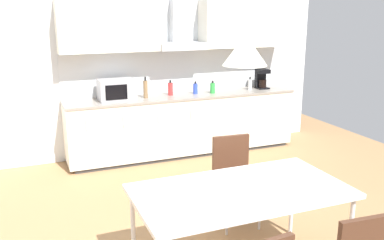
{
  "coord_description": "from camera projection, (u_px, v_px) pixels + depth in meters",
  "views": [
    {
      "loc": [
        -1.17,
        -3.16,
        2.09
      ],
      "look_at": [
        0.4,
        0.69,
        1.0
      ],
      "focal_mm": 40.0,
      "sensor_mm": 36.0,
      "label": 1
    }
  ],
  "objects": [
    {
      "name": "bottle_white",
      "position": [
        250.0,
        84.0,
        6.51
      ],
      "size": [
        0.06,
        0.06,
        0.2
      ],
      "color": "white",
      "rests_on": "kitchen_counter"
    },
    {
      "name": "bottle_green",
      "position": [
        213.0,
        88.0,
        6.26
      ],
      "size": [
        0.07,
        0.07,
        0.18
      ],
      "color": "green",
      "rests_on": "kitchen_counter"
    },
    {
      "name": "kitchen_counter",
      "position": [
        184.0,
        124.0,
        6.27
      ],
      "size": [
        3.38,
        0.61,
        0.88
      ],
      "color": "#333333",
      "rests_on": "ground_plane"
    },
    {
      "name": "pendant_lamp",
      "position": [
        245.0,
        50.0,
        3.02
      ],
      "size": [
        0.32,
        0.32,
        0.22
      ],
      "primitive_type": "cone",
      "color": "silver"
    },
    {
      "name": "dining_table",
      "position": [
        241.0,
        194.0,
        3.3
      ],
      "size": [
        1.65,
        0.88,
        0.74
      ],
      "color": "white",
      "rests_on": "ground_plane"
    },
    {
      "name": "bottle_red",
      "position": [
        170.0,
        89.0,
        6.1
      ],
      "size": [
        0.07,
        0.07,
        0.22
      ],
      "color": "red",
      "rests_on": "kitchen_counter"
    },
    {
      "name": "upper_wall_cabinets",
      "position": [
        180.0,
        26.0,
        6.02
      ],
      "size": [
        3.36,
        0.4,
        0.68
      ],
      "color": "silver"
    },
    {
      "name": "wall_back",
      "position": [
        108.0,
        56.0,
        5.96
      ],
      "size": [
        6.59,
        0.1,
        2.88
      ],
      "primitive_type": "cube",
      "color": "silver",
      "rests_on": "ground_plane"
    },
    {
      "name": "bottle_brown",
      "position": [
        146.0,
        89.0,
        5.91
      ],
      "size": [
        0.06,
        0.06,
        0.29
      ],
      "color": "brown",
      "rests_on": "kitchen_counter"
    },
    {
      "name": "chair_far_right",
      "position": [
        234.0,
        171.0,
        4.22
      ],
      "size": [
        0.43,
        0.43,
        0.87
      ],
      "color": "#4C2D1E",
      "rests_on": "ground_plane"
    },
    {
      "name": "microwave",
      "position": [
        117.0,
        90.0,
        5.77
      ],
      "size": [
        0.48,
        0.35,
        0.28
      ],
      "color": "#ADADB2",
      "rests_on": "kitchen_counter"
    },
    {
      "name": "bottle_blue",
      "position": [
        195.0,
        88.0,
        6.21
      ],
      "size": [
        0.07,
        0.07,
        0.18
      ],
      "color": "blue",
      "rests_on": "kitchen_counter"
    },
    {
      "name": "coffee_maker",
      "position": [
        261.0,
        79.0,
        6.62
      ],
      "size": [
        0.18,
        0.19,
        0.3
      ],
      "color": "black",
      "rests_on": "kitchen_counter"
    },
    {
      "name": "backsplash_tile",
      "position": [
        177.0,
        71.0,
        6.33
      ],
      "size": [
        3.36,
        0.02,
        0.6
      ],
      "primitive_type": "cube",
      "color": "silver",
      "rests_on": "kitchen_counter"
    }
  ]
}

